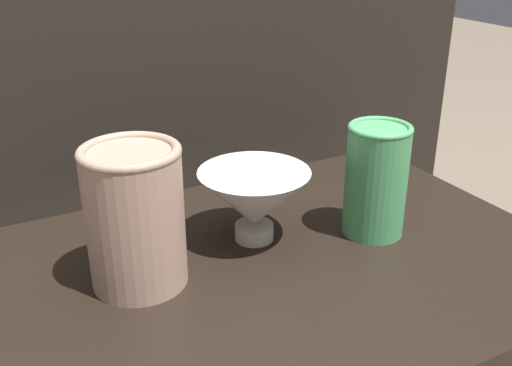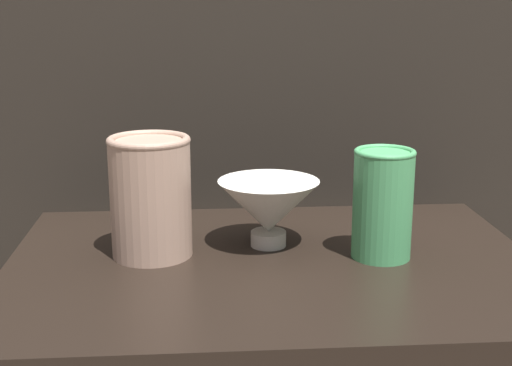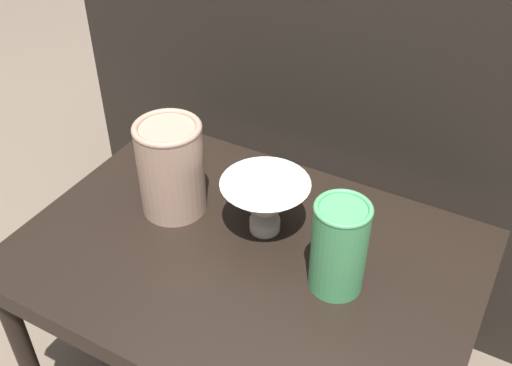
% 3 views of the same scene
% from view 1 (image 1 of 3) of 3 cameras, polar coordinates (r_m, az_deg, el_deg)
% --- Properties ---
extents(table, '(0.78, 0.55, 0.44)m').
position_cam_1_polar(table, '(0.83, 2.03, -9.95)').
color(table, black).
rests_on(table, ground_plane).
extents(couch_backdrop, '(1.30, 0.50, 0.84)m').
position_cam_1_polar(couch_backdrop, '(1.34, -11.36, 4.17)').
color(couch_backdrop, black).
rests_on(couch_backdrop, ground_plane).
extents(bowl, '(0.16, 0.16, 0.10)m').
position_cam_1_polar(bowl, '(0.83, -0.14, -1.60)').
color(bowl, silver).
rests_on(bowl, table).
extents(vase_textured_left, '(0.12, 0.12, 0.18)m').
position_cam_1_polar(vase_textured_left, '(0.74, -11.46, -3.00)').
color(vase_textured_left, tan).
rests_on(vase_textured_left, table).
extents(vase_colorful_right, '(0.09, 0.09, 0.16)m').
position_cam_1_polar(vase_colorful_right, '(0.86, 11.37, 0.40)').
color(vase_colorful_right, '#47995B').
rests_on(vase_colorful_right, table).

